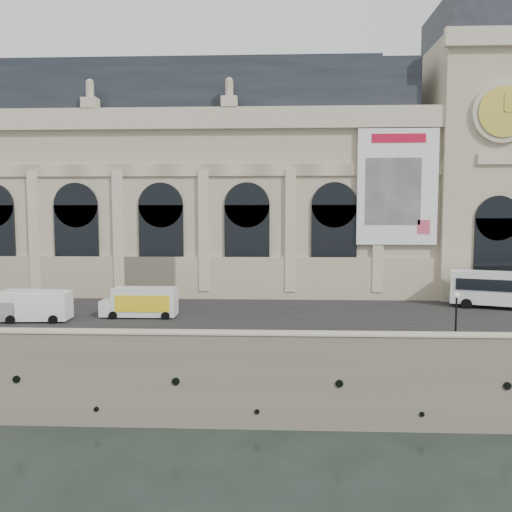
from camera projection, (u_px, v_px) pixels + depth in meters
The scene contains 10 objects.
ground at pixel (150, 428), 37.17m from camera, with size 260.00×260.00×0.00m, color black.
quay at pixel (211, 304), 71.78m from camera, with size 160.00×70.00×6.00m, color gray.
street at pixel (184, 312), 50.61m from camera, with size 160.00×24.00×0.06m, color #2D2D2D.
parapet at pixel (150, 339), 37.22m from camera, with size 160.00×1.40×1.21m.
museum at pixel (161, 186), 66.52m from camera, with size 69.00×18.70×29.10m.
clock_pavilion at pixel (475, 154), 61.69m from camera, with size 13.00×14.72×36.70m.
van_b at pixel (33, 307), 46.04m from camera, with size 6.32×2.89×2.75m.
van_c at pixel (29, 305), 46.65m from camera, with size 6.50×3.11×2.80m.
box_truck at pixel (141, 302), 47.90m from camera, with size 7.20×2.62×2.89m.
lamp_right at pixel (456, 318), 37.97m from camera, with size 0.40×0.40×3.97m.
Camera 1 is at (9.36, -35.64, 15.84)m, focal length 35.00 mm.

